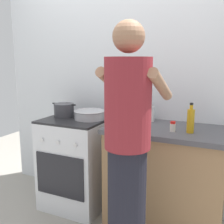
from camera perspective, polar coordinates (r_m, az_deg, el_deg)
The scene contains 10 objects.
ground at distance 2.71m, azimuth -2.18°, elevation -21.60°, with size 6.00×6.00×0.00m, color gray.
back_wall at distance 2.68m, azimuth 6.40°, elevation 6.41°, with size 3.20×0.10×2.50m.
countertop at distance 2.45m, azimuth 11.26°, elevation -13.51°, with size 1.00×0.60×0.90m.
stove_range at distance 2.78m, azimuth -7.37°, elevation -10.43°, with size 0.60×0.62×0.90m.
pot at distance 2.71m, azimuth -10.16°, elevation 0.36°, with size 0.26×0.20×0.14m.
mixing_bowl at distance 2.58m, azimuth -4.79°, elevation -0.49°, with size 0.30×0.30×0.09m.
utensil_crock at distance 2.51m, azimuth 7.89°, elevation 0.36°, with size 0.10×0.10×0.32m.
spice_bottle at distance 2.19m, azimuth 12.77°, elevation -3.04°, with size 0.04×0.04×0.08m.
oil_bottle at distance 2.17m, azimuth 16.36°, elevation -1.72°, with size 0.06×0.06×0.24m.
person at distance 1.78m, azimuth 3.33°, elevation -8.70°, with size 0.41×0.50×1.70m.
Camera 1 is at (1.05, -2.03, 1.46)m, focal length 43.05 mm.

